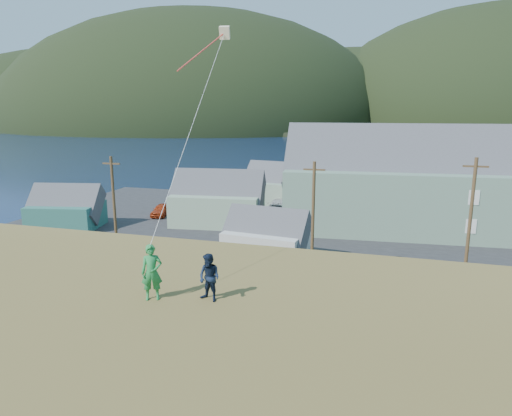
{
  "coord_description": "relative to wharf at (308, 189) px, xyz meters",
  "views": [
    {
      "loc": [
        5.64,
        -31.39,
        13.26
      ],
      "look_at": [
        0.17,
        -12.08,
        8.8
      ],
      "focal_mm": 32.0,
      "sensor_mm": 36.0,
      "label": 1
    }
  ],
  "objects": [
    {
      "name": "far_hills",
      "position": [
        41.59,
        239.38,
        1.55
      ],
      "size": [
        760.0,
        265.0,
        143.0
      ],
      "color": "black",
      "rests_on": "ground"
    },
    {
      "name": "far_shore",
      "position": [
        6.0,
        290.0,
        0.55
      ],
      "size": [
        900.0,
        320.0,
        2.0
      ],
      "primitive_type": "cube",
      "color": "black",
      "rests_on": "ground"
    },
    {
      "name": "ground",
      "position": [
        6.0,
        -40.0,
        -0.45
      ],
      "size": [
        900.0,
        900.0,
        0.0
      ],
      "primitive_type": "plane",
      "color": "#0A1638",
      "rests_on": "ground"
    },
    {
      "name": "shed_white",
      "position": [
        2.12,
        -34.57,
        1.77
      ],
      "size": [
        7.69,
        5.54,
        5.72
      ],
      "rotation": [
        0.0,
        0.0,
        -0.11
      ],
      "color": "silver",
      "rests_on": "waterfront_lot"
    },
    {
      "name": "kite_flyer_green",
      "position": [
        4.71,
        -59.1,
        7.66
      ],
      "size": [
        0.79,
        0.68,
        1.82
      ],
      "primitive_type": "imported",
      "rotation": [
        0.0,
        0.0,
        0.43
      ],
      "color": "#227D3C",
      "rests_on": "hillside"
    },
    {
      "name": "lodge",
      "position": [
        20.79,
        -19.68,
        4.88
      ],
      "size": [
        40.23,
        14.08,
        13.89
      ],
      "rotation": [
        0.0,
        0.0,
        0.08
      ],
      "color": "slate",
      "rests_on": "waterfront_lot"
    },
    {
      "name": "shed_teal",
      "position": [
        -22.02,
        -29.83,
        1.81
      ],
      "size": [
        8.54,
        6.69,
        6.01
      ],
      "rotation": [
        0.0,
        0.0,
        0.2
      ],
      "color": "#2C6658",
      "rests_on": "waterfront_lot"
    },
    {
      "name": "kite_rig",
      "position": [
        4.31,
        -51.35,
        15.77
      ],
      "size": [
        0.89,
        4.3,
        11.02
      ],
      "color": "#F8E6BC",
      "rests_on": "ground"
    },
    {
      "name": "wharf",
      "position": [
        0.0,
        0.0,
        0.0
      ],
      "size": [
        26.0,
        14.0,
        0.9
      ],
      "primitive_type": "cube",
      "color": "gray",
      "rests_on": "ground"
    },
    {
      "name": "shed_palegreen_near",
      "position": [
        -6.5,
        -23.44,
        2.4
      ],
      "size": [
        11.11,
        7.74,
        7.59
      ],
      "rotation": [
        0.0,
        0.0,
        0.12
      ],
      "color": "gray",
      "rests_on": "waterfront_lot"
    },
    {
      "name": "grass_strip",
      "position": [
        6.0,
        -42.0,
        -0.4
      ],
      "size": [
        110.0,
        8.0,
        0.1
      ],
      "primitive_type": "cube",
      "color": "#4C3D19",
      "rests_on": "ground"
    },
    {
      "name": "shed_palegreen_far",
      "position": [
        -1.39,
        -11.82,
        2.31
      ],
      "size": [
        11.63,
        7.87,
        7.22
      ],
      "rotation": [
        0.0,
        0.0,
        -0.18
      ],
      "color": "slate",
      "rests_on": "waterfront_lot"
    },
    {
      "name": "utility_poles",
      "position": [
        5.02,
        -38.5,
        4.39
      ],
      "size": [
        27.84,
        0.24,
        9.88
      ],
      "color": "#47331E",
      "rests_on": "waterfront_lot"
    },
    {
      "name": "waterfront_lot",
      "position": [
        6.0,
        -23.0,
        -0.39
      ],
      "size": [
        72.0,
        36.0,
        0.12
      ],
      "primitive_type": "cube",
      "color": "#28282B",
      "rests_on": "ground"
    },
    {
      "name": "parked_cars",
      "position": [
        -0.51,
        -19.45,
        0.42
      ],
      "size": [
        26.7,
        12.83,
        1.58
      ],
      "color": "silver",
      "rests_on": "waterfront_lot"
    },
    {
      "name": "kite_flyer_navy",
      "position": [
        6.51,
        -58.7,
        7.52
      ],
      "size": [
        0.89,
        0.78,
        1.55
      ],
      "primitive_type": "imported",
      "rotation": [
        0.0,
        0.0,
        -0.3
      ],
      "color": "#121D33",
      "rests_on": "hillside"
    }
  ]
}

